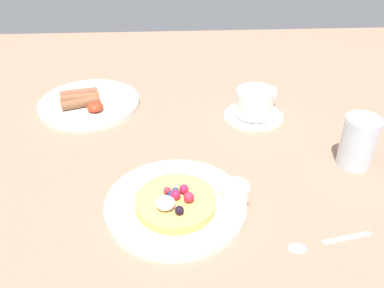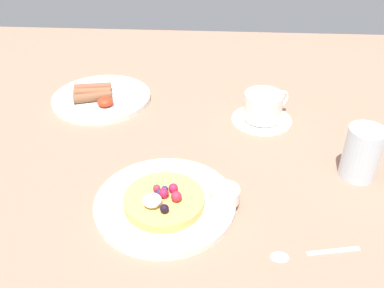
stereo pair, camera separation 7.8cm
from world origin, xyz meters
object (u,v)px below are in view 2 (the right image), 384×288
object	(u,v)px
pancake_plate	(166,203)
breakfast_plate	(102,98)
syrup_ramekin	(225,195)
teaspoon	(299,254)
coffee_saucer	(262,119)
coffee_cup	(264,105)
water_glass	(362,153)

from	to	relation	value
pancake_plate	breakfast_plate	bearing A→B (deg)	118.68
syrup_ramekin	teaspoon	bearing A→B (deg)	-41.92
coffee_saucer	teaspoon	distance (cm)	39.77
breakfast_plate	teaspoon	distance (cm)	62.79
coffee_saucer	coffee_cup	distance (cm)	3.53
pancake_plate	teaspoon	xyz separation A→B (cm)	(21.42, -9.60, -0.41)
breakfast_plate	syrup_ramekin	bearing A→B (deg)	-50.29
syrup_ramekin	water_glass	world-z (taller)	water_glass
syrup_ramekin	water_glass	xyz separation A→B (cm)	(25.13, 10.35, 2.47)
syrup_ramekin	teaspoon	world-z (taller)	syrup_ramekin
breakfast_plate	teaspoon	xyz separation A→B (cm)	(41.80, -46.86, -0.44)
syrup_ramekin	water_glass	distance (cm)	27.29
coffee_cup	teaspoon	world-z (taller)	coffee_cup
syrup_ramekin	breakfast_plate	distance (cm)	47.73
coffee_saucer	teaspoon	size ratio (longest dim) A/B	0.98
syrup_ramekin	coffee_saucer	xyz separation A→B (cm)	(8.65, 29.51, -2.24)
breakfast_plate	coffee_cup	bearing A→B (deg)	-10.24
breakfast_plate	coffee_cup	size ratio (longest dim) A/B	2.27
syrup_ramekin	coffee_cup	distance (cm)	30.90
pancake_plate	syrup_ramekin	bearing A→B (deg)	3.22
pancake_plate	water_glass	size ratio (longest dim) A/B	2.38
water_glass	coffee_saucer	bearing A→B (deg)	130.68
coffee_saucer	water_glass	distance (cm)	25.71
pancake_plate	breakfast_plate	world-z (taller)	same
syrup_ramekin	breakfast_plate	world-z (taller)	syrup_ramekin
breakfast_plate	teaspoon	size ratio (longest dim) A/B	1.73
pancake_plate	teaspoon	size ratio (longest dim) A/B	1.74
coffee_saucer	syrup_ramekin	bearing A→B (deg)	-106.34
coffee_cup	teaspoon	xyz separation A→B (cm)	(2.55, -39.77, -3.68)
coffee_saucer	teaspoon	world-z (taller)	coffee_saucer
breakfast_plate	pancake_plate	bearing A→B (deg)	-61.32
syrup_ramekin	water_glass	bearing A→B (deg)	22.38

